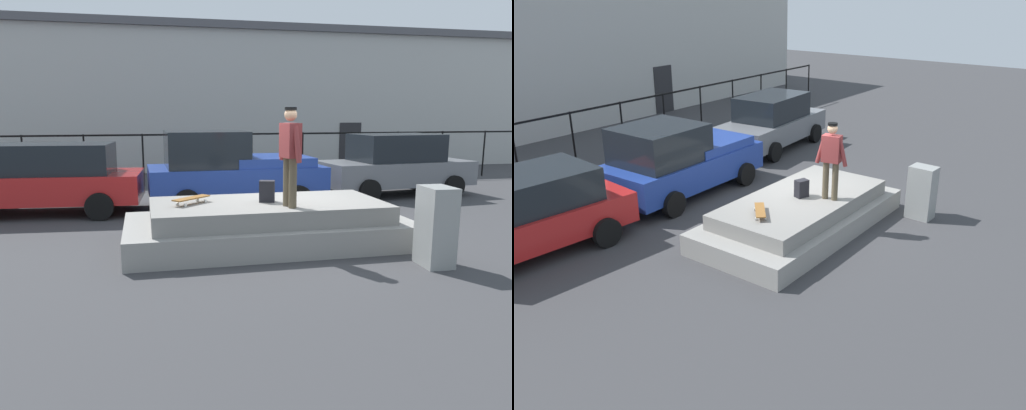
% 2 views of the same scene
% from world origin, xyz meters
% --- Properties ---
extents(ground_plane, '(60.00, 60.00, 0.00)m').
position_xyz_m(ground_plane, '(0.00, 0.00, 0.00)').
color(ground_plane, '#38383A').
extents(concrete_ledge, '(5.22, 2.51, 0.80)m').
position_xyz_m(concrete_ledge, '(-0.53, -0.30, 0.36)').
color(concrete_ledge, gray).
rests_on(concrete_ledge, ground_plane).
extents(skateboarder, '(0.31, 0.75, 1.72)m').
position_xyz_m(skateboarder, '(-0.28, -0.89, 1.79)').
color(skateboarder, brown).
rests_on(skateboarder, concrete_ledge).
extents(skateboard, '(0.74, 0.67, 0.12)m').
position_xyz_m(skateboard, '(-1.94, -0.21, 0.90)').
color(skateboard, brown).
rests_on(skateboard, concrete_ledge).
extents(backpack, '(0.33, 0.28, 0.40)m').
position_xyz_m(backpack, '(-0.55, -0.31, 1.00)').
color(backpack, black).
rests_on(backpack, concrete_ledge).
extents(car_red_hatchback_near, '(4.70, 2.48, 1.70)m').
position_xyz_m(car_red_hatchback_near, '(-5.10, 3.62, 0.91)').
color(car_red_hatchback_near, '#B21E1E').
rests_on(car_red_hatchback_near, ground_plane).
extents(car_blue_pickup_mid, '(4.54, 2.30, 1.97)m').
position_xyz_m(car_blue_pickup_mid, '(-0.57, 3.60, 0.97)').
color(car_blue_pickup_mid, navy).
rests_on(car_blue_pickup_mid, ground_plane).
extents(car_grey_sedan_far, '(4.63, 2.40, 1.81)m').
position_xyz_m(car_grey_sedan_far, '(4.54, 4.34, 0.91)').
color(car_grey_sedan_far, slate).
rests_on(car_grey_sedan_far, ground_plane).
extents(utility_box, '(0.47, 0.62, 1.28)m').
position_xyz_m(utility_box, '(1.75, -2.22, 0.64)').
color(utility_box, gray).
rests_on(utility_box, ground_plane).
extents(fence_row, '(24.06, 0.06, 1.75)m').
position_xyz_m(fence_row, '(0.00, 7.74, 1.20)').
color(fence_row, black).
rests_on(fence_row, ground_plane).
extents(warehouse_building, '(31.56, 7.77, 6.06)m').
position_xyz_m(warehouse_building, '(0.00, 15.18, 3.04)').
color(warehouse_building, '#B2B2AD').
rests_on(warehouse_building, ground_plane).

